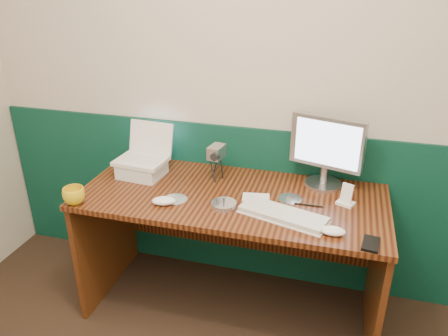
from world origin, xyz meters
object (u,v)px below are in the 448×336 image
(monitor, at_px, (326,152))
(camcorder, at_px, (217,162))
(desk, at_px, (231,254))
(keyboard, at_px, (283,215))
(laptop, at_px, (140,144))
(mug, at_px, (74,196))

(monitor, bearing_deg, camcorder, -155.26)
(desk, relative_size, camcorder, 7.35)
(monitor, height_order, camcorder, monitor)
(monitor, xyz_separation_m, keyboard, (-0.16, -0.40, -0.18))
(laptop, relative_size, mug, 2.46)
(desk, relative_size, monitor, 4.11)
(laptop, xyz_separation_m, monitor, (1.01, 0.15, -0.00))
(keyboard, bearing_deg, mug, -155.82)
(monitor, bearing_deg, laptop, -155.07)
(laptop, bearing_deg, camcorder, 13.76)
(desk, relative_size, laptop, 5.88)
(desk, relative_size, mug, 14.47)
(laptop, relative_size, camcorder, 1.25)
(camcorder, bearing_deg, mug, -134.50)
(laptop, height_order, camcorder, laptop)
(mug, relative_size, camcorder, 0.51)
(monitor, height_order, keyboard, monitor)
(laptop, relative_size, keyboard, 0.65)
(camcorder, bearing_deg, laptop, -162.28)
(mug, distance_m, camcorder, 0.77)
(monitor, relative_size, keyboard, 0.93)
(monitor, bearing_deg, desk, -135.74)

